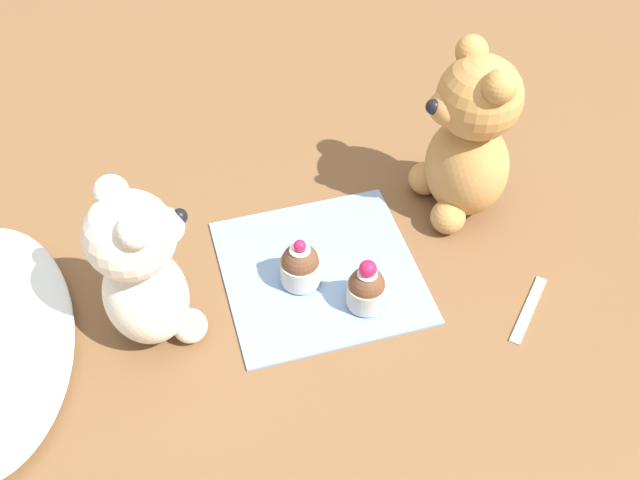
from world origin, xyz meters
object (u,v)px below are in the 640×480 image
Objects in this scene: cupcake_near_tan_bear at (367,288)px; teddy_bear_cream at (142,269)px; teddy_bear_tan at (469,140)px; cupcake_near_cream_bear at (300,265)px; teaspoon at (529,309)px.

teddy_bear_cream is at bearing 81.10° from cupcake_near_tan_bear.
cupcake_near_cream_bear is at bearing -73.86° from teddy_bear_tan.
teddy_bear_tan is at bearing -91.94° from teddy_bear_cream.
teddy_bear_cream reaches higher than cupcake_near_cream_bear.
teddy_bear_tan is 0.22m from cupcake_near_tan_bear.
cupcake_near_cream_bear is 0.08m from cupcake_near_tan_bear.
teddy_bear_cream is at bearing 95.43° from cupcake_near_cream_bear.
teddy_bear_tan reaches higher than cupcake_near_tan_bear.
teaspoon is (-0.06, -0.18, -0.03)m from cupcake_near_tan_bear.
teaspoon is at bearing 2.01° from teddy_bear_tan.
teddy_bear_cream is 0.41m from teddy_bear_tan.
cupcake_near_cream_bear is 0.96× the size of cupcake_near_tan_bear.
teddy_bear_tan reaches higher than cupcake_near_cream_bear.
cupcake_near_cream_bear is at bearing 49.69° from cupcake_near_tan_bear.
teddy_bear_tan is 0.21m from teaspoon.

